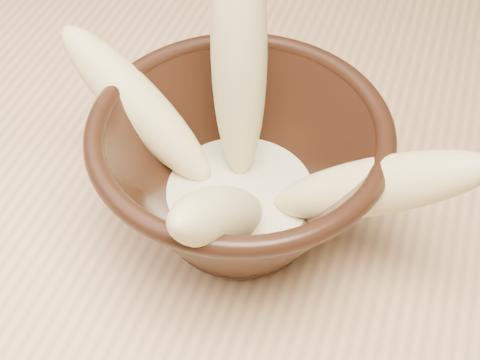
{
  "coord_description": "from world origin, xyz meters",
  "views": [
    {
      "loc": [
        0.35,
        -0.4,
        1.2
      ],
      "look_at": [
        0.24,
        -0.07,
        0.81
      ],
      "focal_mm": 50.0,
      "sensor_mm": 36.0,
      "label": 1
    }
  ],
  "objects": [
    {
      "name": "banana_left",
      "position": [
        0.15,
        -0.05,
        0.85
      ],
      "size": [
        0.16,
        0.08,
        0.13
      ],
      "primitive_type": "ellipsoid",
      "rotation": [
        0.91,
        0.0,
        -1.81
      ],
      "color": "#F8E592",
      "rests_on": "bowl"
    },
    {
      "name": "table",
      "position": [
        0.0,
        0.0,
        0.67
      ],
      "size": [
        1.2,
        0.8,
        0.75
      ],
      "color": "#DCB279",
      "rests_on": "ground"
    },
    {
      "name": "banana_front",
      "position": [
        0.25,
        -0.14,
        0.85
      ],
      "size": [
        0.06,
        0.14,
        0.13
      ],
      "primitive_type": "ellipsoid",
      "rotation": [
        0.79,
        0.0,
        -0.13
      ],
      "color": "#F8E592",
      "rests_on": "bowl"
    },
    {
      "name": "banana_upright",
      "position": [
        0.23,
        -0.03,
        0.9
      ],
      "size": [
        0.07,
        0.09,
        0.21
      ],
      "primitive_type": "ellipsoid",
      "rotation": [
        0.21,
        0.0,
        3.5
      ],
      "color": "#F8E592",
      "rests_on": "bowl"
    },
    {
      "name": "bowl",
      "position": [
        0.24,
        -0.07,
        0.82
      ],
      "size": [
        0.23,
        0.23,
        0.12
      ],
      "rotation": [
        0.0,
        0.0,
        -0.4
      ],
      "color": "black",
      "rests_on": "table"
    },
    {
      "name": "milk_puddle",
      "position": [
        0.24,
        -0.07,
        0.79
      ],
      "size": [
        0.13,
        0.13,
        0.02
      ],
      "primitive_type": "cylinder",
      "color": "beige",
      "rests_on": "bowl"
    },
    {
      "name": "banana_right",
      "position": [
        0.34,
        -0.08,
        0.85
      ],
      "size": [
        0.17,
        0.05,
        0.14
      ],
      "primitive_type": "ellipsoid",
      "rotation": [
        0.96,
        0.0,
        1.52
      ],
      "color": "#F8E592",
      "rests_on": "bowl"
    }
  ]
}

